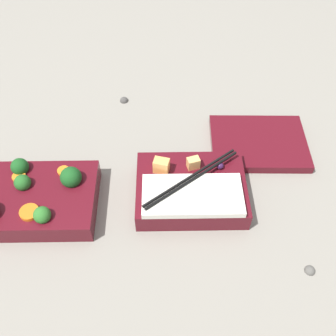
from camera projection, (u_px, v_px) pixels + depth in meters
The scene contains 6 objects.
ground_plane at pixel (116, 203), 0.74m from camera, with size 3.00×3.00×0.00m, color gray.
bento_tray_vegetable at pixel (39, 199), 0.71m from camera, with size 0.20×0.15×0.07m.
bento_tray_rice at pixel (191, 190), 0.72m from camera, with size 0.20×0.15×0.07m.
bento_lid at pixel (258, 143), 0.82m from camera, with size 0.20×0.15×0.02m, color #510F19.
pebble_0 at pixel (122, 99), 0.91m from camera, with size 0.02×0.02×0.02m, color #474442.
pebble_1 at pixel (310, 270), 0.64m from camera, with size 0.02×0.02×0.02m, color #595651.
Camera 1 is at (0.09, -0.42, 0.61)m, focal length 42.00 mm.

